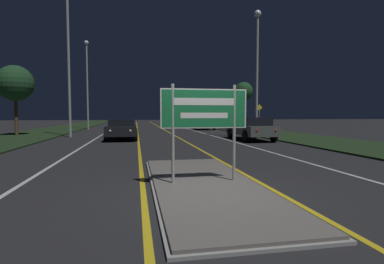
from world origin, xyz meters
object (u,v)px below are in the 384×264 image
highway_sign (204,113)px  streetlight_right_near (257,60)px  car_receding_0 (251,128)px  streetlight_left_near (68,44)px  streetlight_left_far (87,76)px  car_approaching_0 (122,129)px  warning_sign (259,115)px  car_receding_1 (203,122)px

highway_sign → streetlight_right_near: (6.62, 12.77, 3.67)m
highway_sign → car_receding_0: bearing=63.4°
streetlight_left_near → streetlight_left_far: bearing=92.2°
highway_sign → car_approaching_0: highway_sign is taller
streetlight_left_near → warning_sign: (16.21, 4.21, -5.02)m
highway_sign → streetlight_left_far: bearing=103.7°
car_receding_0 → car_approaching_0: bearing=166.8°
streetlight_left_near → car_receding_1: size_ratio=2.37×
streetlight_left_near → warning_sign: 17.49m
streetlight_right_near → warning_sign: bearing=65.4°
car_receding_1 → car_approaching_0: bearing=-124.7°
highway_sign → car_receding_1: highway_sign is taller
streetlight_left_far → warning_sign: bearing=-22.0°
streetlight_right_near → car_receding_0: 4.88m
car_receding_0 → car_approaching_0: (-8.10, 1.90, -0.07)m
streetlight_left_near → streetlight_right_near: streetlight_left_near is taller
streetlight_left_far → streetlight_right_near: (13.20, -14.17, -0.33)m
streetlight_right_near → car_receding_1: streetlight_right_near is taller
highway_sign → warning_sign: 22.59m
car_receding_0 → warning_sign: size_ratio=1.88×
warning_sign → car_receding_1: bearing=135.0°
highway_sign → streetlight_right_near: size_ratio=0.26×
streetlight_right_near → car_receding_0: (-0.94, -1.44, -4.57)m
streetlight_left_far → car_approaching_0: size_ratio=2.18×
car_approaching_0 → car_receding_0: bearing=-13.2°
car_receding_1 → car_approaching_0: car_receding_1 is taller
streetlight_left_far → car_receding_0: size_ratio=1.99×
highway_sign → car_approaching_0: (-2.42, 13.23, -0.96)m
streetlight_right_near → car_receding_0: bearing=-123.3°
streetlight_left_near → car_approaching_0: bearing=-36.7°
highway_sign → streetlight_right_near: streetlight_right_near is taller
car_approaching_0 → warning_sign: warning_sign is taller
highway_sign → car_approaching_0: 13.49m
car_receding_0 → car_receding_1: (-0.13, 13.39, -0.03)m
car_receding_1 → car_approaching_0: size_ratio=1.05×
highway_sign → streetlight_left_far: streetlight_left_far is taller
streetlight_left_near → streetlight_right_near: bearing=-14.3°
highway_sign → streetlight_left_near: size_ratio=0.21×
streetlight_right_near → car_receding_0: streetlight_right_near is taller
streetlight_right_near → car_receding_1: size_ratio=1.91×
streetlight_left_near → car_receding_1: bearing=36.6°
streetlight_right_near → car_receding_1: bearing=95.1°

